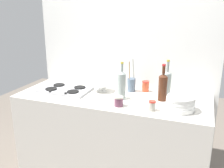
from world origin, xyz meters
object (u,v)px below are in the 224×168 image
wine_bottle_leftmost (122,85)px  mixing_bowl (102,87)px  condiment_jar_rear (119,101)px  condiment_jar_spare (152,106)px  wine_bottle_mid_left (163,86)px  wine_bottle_mid_right (167,82)px  stovetop_hob (66,89)px  utensil_crock (131,84)px  butter_dish (140,98)px  condiment_jar_front (146,86)px  plate_stack (181,103)px

wine_bottle_leftmost → mixing_bowl: bearing=151.6°
condiment_jar_rear → condiment_jar_spare: (0.29, 0.00, -0.00)m
wine_bottle_mid_left → wine_bottle_mid_right: (0.01, 0.17, -0.00)m
stovetop_hob → wine_bottle_leftmost: (0.60, -0.02, 0.12)m
mixing_bowl → condiment_jar_spare: condiment_jar_spare is taller
wine_bottle_mid_left → condiment_jar_rear: size_ratio=3.90×
wine_bottle_mid_left → utensil_crock: wine_bottle_mid_left is taller
stovetop_hob → butter_dish: (0.78, -0.03, 0.02)m
mixing_bowl → condiment_jar_spare: 0.66m
utensil_crock → condiment_jar_rear: 0.42m
wine_bottle_leftmost → wine_bottle_mid_left: 0.36m
wine_bottle_mid_left → condiment_jar_front: 0.29m
condiment_jar_rear → wine_bottle_leftmost: bearing=100.1°
wine_bottle_leftmost → condiment_jar_spare: size_ratio=4.08×
wine_bottle_mid_right → condiment_jar_rear: size_ratio=4.00×
plate_stack → wine_bottle_leftmost: 0.55m
wine_bottle_leftmost → condiment_jar_rear: size_ratio=4.04×
wine_bottle_leftmost → wine_bottle_mid_right: 0.44m
stovetop_hob → condiment_jar_rear: condiment_jar_rear is taller
utensil_crock → plate_stack: bearing=-33.1°
wine_bottle_mid_right → mixing_bowl: wine_bottle_mid_right is taller
plate_stack → wine_bottle_mid_left: wine_bottle_mid_left is taller
plate_stack → condiment_jar_spare: plate_stack is taller
butter_dish → utensil_crock: size_ratio=0.50×
wine_bottle_mid_right → wine_bottle_leftmost: bearing=-145.0°
condiment_jar_front → wine_bottle_mid_right: bearing=-7.7°
condiment_jar_front → utensil_crock: bearing=-161.6°
stovetop_hob → condiment_jar_spare: bearing=-12.2°
wine_bottle_leftmost → condiment_jar_front: bearing=61.3°
mixing_bowl → condiment_jar_rear: bearing=-47.8°
butter_dish → condiment_jar_spare: (0.14, -0.17, 0.01)m
stovetop_hob → plate_stack: size_ratio=2.10×
wine_bottle_mid_right → butter_dish: bearing=-125.4°
wine_bottle_leftmost → wine_bottle_mid_left: bearing=14.2°
utensil_crock → condiment_jar_front: utensil_crock is taller
wine_bottle_leftmost → wine_bottle_mid_left: (0.35, 0.09, -0.00)m
plate_stack → wine_bottle_mid_right: wine_bottle_mid_right is taller
wine_bottle_mid_left → condiment_jar_front: wine_bottle_mid_left is taller
wine_bottle_leftmost → utensil_crock: wine_bottle_leftmost is taller
plate_stack → utensil_crock: (-0.51, 0.33, 0.02)m
stovetop_hob → butter_dish: size_ratio=2.95×
butter_dish → wine_bottle_mid_right: bearing=54.6°
wine_bottle_mid_right → condiment_jar_spare: size_ratio=4.04×
condiment_jar_spare → butter_dish: bearing=129.9°
condiment_jar_front → condiment_jar_rear: condiment_jar_front is taller
wine_bottle_mid_right → condiment_jar_spare: wine_bottle_mid_right is taller
condiment_jar_rear → condiment_jar_spare: 0.29m
mixing_bowl → wine_bottle_mid_left: bearing=-4.6°
wine_bottle_leftmost → utensil_crock: size_ratio=1.04×
wine_bottle_leftmost → butter_dish: 0.20m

